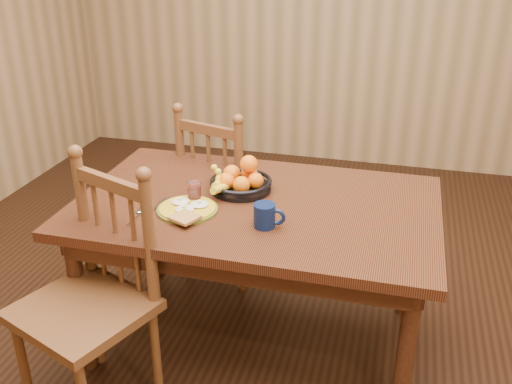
% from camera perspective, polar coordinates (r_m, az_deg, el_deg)
% --- Properties ---
extents(room, '(4.52, 5.02, 2.72)m').
position_cam_1_polar(room, '(2.34, 0.00, 12.30)').
color(room, black).
rests_on(room, ground).
extents(dining_table, '(1.60, 1.00, 0.75)m').
position_cam_1_polar(dining_table, '(2.58, 0.00, -2.72)').
color(dining_table, black).
rests_on(dining_table, ground).
extents(chair_far, '(0.56, 0.55, 1.01)m').
position_cam_1_polar(chair_far, '(3.22, -2.99, -0.31)').
color(chair_far, '#503118').
rests_on(chair_far, ground).
extents(chair_near, '(0.61, 0.60, 1.05)m').
position_cam_1_polar(chair_near, '(2.41, -16.15, -10.34)').
color(chair_near, '#503118').
rests_on(chair_near, ground).
extents(breakfast_plate, '(0.26, 0.30, 0.04)m').
position_cam_1_polar(breakfast_plate, '(2.47, -6.88, -1.69)').
color(breakfast_plate, '#59601E').
rests_on(breakfast_plate, dining_table).
extents(fork, '(0.03, 0.18, 0.00)m').
position_cam_1_polar(fork, '(2.55, -9.67, -1.23)').
color(fork, silver).
rests_on(fork, dining_table).
extents(spoon, '(0.04, 0.16, 0.01)m').
position_cam_1_polar(spoon, '(2.48, -11.70, -2.11)').
color(spoon, silver).
rests_on(spoon, dining_table).
extents(coffee_mug, '(0.13, 0.09, 0.10)m').
position_cam_1_polar(coffee_mug, '(2.31, 0.96, -2.36)').
color(coffee_mug, '#0A1739').
rests_on(coffee_mug, dining_table).
extents(juice_glass, '(0.06, 0.06, 0.09)m').
position_cam_1_polar(juice_glass, '(2.55, -6.18, -0.05)').
color(juice_glass, silver).
rests_on(juice_glass, dining_table).
extents(fruit_bowl, '(0.32, 0.32, 0.17)m').
position_cam_1_polar(fruit_bowl, '(2.64, -1.64, 1.14)').
color(fruit_bowl, black).
rests_on(fruit_bowl, dining_table).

